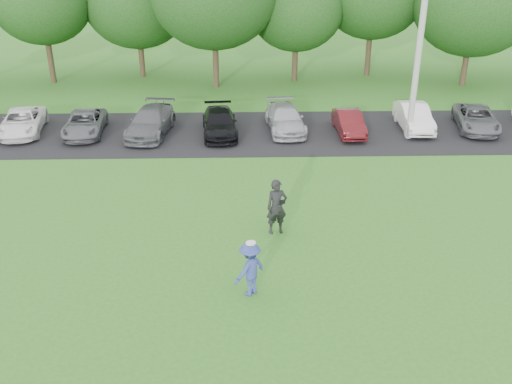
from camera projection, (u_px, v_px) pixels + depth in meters
ground at (259, 286)px, 16.18m from camera, size 100.00×100.00×0.00m
parking_lot at (251, 132)px, 27.91m from camera, size 32.00×6.50×0.03m
utility_pole at (420, 39)px, 25.19m from camera, size 0.28×0.28×9.36m
frisbee_player at (250, 269)px, 15.53m from camera, size 1.17×1.15×1.78m
camera_bystander at (277, 207)px, 18.59m from camera, size 0.77×0.59×1.88m
parked_cars at (242, 121)px, 27.63m from camera, size 30.36×4.74×1.26m
tree_row at (273, 2)px, 34.65m from camera, size 42.39×9.85×8.64m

